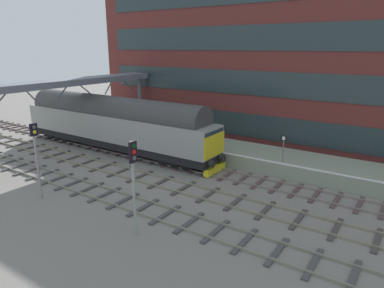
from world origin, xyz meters
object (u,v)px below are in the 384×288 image
platform_number_sign (283,144)px  waiting_passenger (207,134)px  diesel_locomotive (113,122)px  signal_post_near (134,176)px  signal_post_mid (36,152)px

platform_number_sign → waiting_passenger: size_ratio=1.13×
diesel_locomotive → platform_number_sign: bearing=-81.4°
diesel_locomotive → platform_number_sign: (2.12, -13.98, -0.24)m
signal_post_near → waiting_passenger: size_ratio=2.81×
signal_post_near → waiting_passenger: bearing=15.9°
signal_post_near → signal_post_mid: 7.52m
waiting_passenger → platform_number_sign: bearing=-172.2°
diesel_locomotive → signal_post_near: (-9.30, -11.00, 0.47)m
signal_post_near → signal_post_mid: (-0.00, 7.52, -0.16)m
diesel_locomotive → signal_post_near: size_ratio=4.35×
platform_number_sign → diesel_locomotive: bearing=98.6°
signal_post_mid → platform_number_sign: signal_post_mid is taller
diesel_locomotive → signal_post_near: bearing=-130.2°
platform_number_sign → waiting_passenger: (0.48, 6.37, -0.25)m
diesel_locomotive → waiting_passenger: diesel_locomotive is taller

